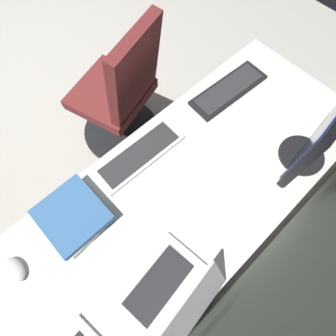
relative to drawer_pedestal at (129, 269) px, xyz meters
The scene contains 11 objects.
floor_plane 1.96m from the drawer_pedestal, 95.83° to the right, with size 5.63×5.63×0.00m, color #B2ADA3.
wall_back 1.05m from the drawer_pedestal, 115.72° to the left, with size 5.29×0.10×2.60m, color slate.
desk 0.47m from the drawer_pedestal, behind, with size 1.93×0.73×0.73m.
drawer_pedestal is the anchor object (origin of this frame).
monitor_primary 1.11m from the drawer_pedestal, 166.53° to the left, with size 0.49×0.20×0.44m.
laptop_leftmost 0.49m from the drawer_pedestal, 107.57° to the left, with size 0.36×0.31×0.18m.
keyboard_main 0.60m from the drawer_pedestal, 142.12° to the right, with size 0.42×0.15×0.02m.
keyboard_spare 1.03m from the drawer_pedestal, 164.79° to the right, with size 0.43×0.16×0.02m.
mouse_spare 0.55m from the drawer_pedestal, 38.57° to the right, with size 0.06×0.10×0.03m, color silver.
book_stack_near 0.48m from the drawer_pedestal, 84.65° to the right, with size 0.23×0.25×0.07m.
office_chair 1.00m from the drawer_pedestal, 127.81° to the right, with size 0.56×0.60×0.97m.
Camera 1 is at (0.12, 2.13, 1.82)m, focal length 29.10 mm.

